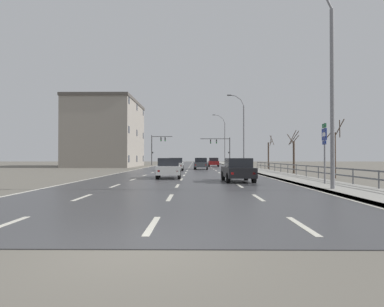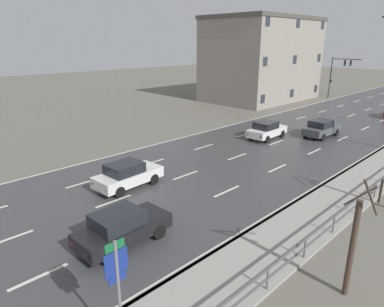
{
  "view_description": "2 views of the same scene",
  "coord_description": "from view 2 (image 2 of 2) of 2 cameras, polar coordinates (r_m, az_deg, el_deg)",
  "views": [
    {
      "loc": [
        1.02,
        -5.77,
        1.61
      ],
      "look_at": [
        0.32,
        60.63,
        2.41
      ],
      "focal_mm": 31.04,
      "sensor_mm": 36.0,
      "label": 1
    },
    {
      "loc": [
        14.98,
        9.45,
        8.29
      ],
      "look_at": [
        0.0,
        24.2,
        1.38
      ],
      "focal_mm": 31.86,
      "sensor_mm": 36.0,
      "label": 2
    }
  ],
  "objects": [
    {
      "name": "ground_plane",
      "position": [
        42.2,
        23.8,
        5.24
      ],
      "size": [
        160.0,
        160.0,
        0.12
      ],
      "color": "#666056"
    },
    {
      "name": "brick_building",
      "position": [
        52.95,
        11.64,
        15.21
      ],
      "size": [
        10.84,
        16.97,
        11.68
      ],
      "color": "gray",
      "rests_on": "ground"
    },
    {
      "name": "car_near_left",
      "position": [
        31.19,
        12.38,
        3.89
      ],
      "size": [
        1.92,
        4.14,
        1.57
      ],
      "rotation": [
        0.0,
        0.0,
        0.03
      ],
      "color": "silver",
      "rests_on": "ground"
    },
    {
      "name": "bare_tree_near",
      "position": [
        12.68,
        25.5,
        -13.35
      ],
      "size": [
        1.22,
        1.19,
        4.59
      ],
      "color": "#423328",
      "rests_on": "ground"
    },
    {
      "name": "car_mid_centre",
      "position": [
        15.07,
        -11.63,
        -12.0
      ],
      "size": [
        1.97,
        4.17,
        1.57
      ],
      "rotation": [
        0.0,
        0.0,
        0.04
      ],
      "color": "black",
      "rests_on": "ground"
    },
    {
      "name": "guardrail",
      "position": [
        16.67,
        22.69,
        -10.39
      ],
      "size": [
        0.07,
        36.73,
        1.0
      ],
      "color": "#515459",
      "rests_on": "ground"
    },
    {
      "name": "road_asphalt_strip",
      "position": [
        53.37,
        28.79,
        7.05
      ],
      "size": [
        14.0,
        120.0,
        0.03
      ],
      "color": "#3D3D3F",
      "rests_on": "ground"
    },
    {
      "name": "traffic_signal_left",
      "position": [
        56.7,
        23.21,
        12.61
      ],
      "size": [
        4.29,
        0.36,
        6.13
      ],
      "color": "#38383A",
      "rests_on": "ground"
    },
    {
      "name": "car_far_right",
      "position": [
        20.55,
        -10.75,
        -3.49
      ],
      "size": [
        2.02,
        4.2,
        1.57
      ],
      "rotation": [
        0.0,
        0.0,
        0.06
      ],
      "color": "silver",
      "rests_on": "ground"
    },
    {
      "name": "car_distant",
      "position": [
        33.23,
        20.85,
        3.98
      ],
      "size": [
        1.97,
        4.17,
        1.57
      ],
      "rotation": [
        0.0,
        0.0,
        -0.04
      ],
      "color": "#474C51",
      "rests_on": "ground"
    },
    {
      "name": "highway_sign",
      "position": [
        9.68,
        -12.28,
        -20.53
      ],
      "size": [
        0.09,
        0.68,
        3.58
      ],
      "color": "slate",
      "rests_on": "ground"
    }
  ]
}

